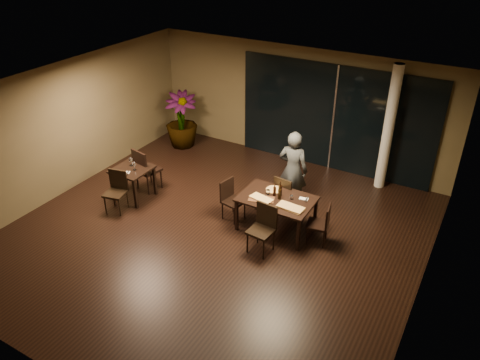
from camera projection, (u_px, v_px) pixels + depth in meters
name	position (u px, v px, depth m)	size (l,w,h in m)	color
ground	(215.00, 234.00, 9.67)	(8.00, 8.00, 0.00)	black
wall_back	(298.00, 105.00, 11.97)	(8.00, 0.10, 3.00)	brown
wall_front	(39.00, 304.00, 5.88)	(8.00, 0.10, 3.00)	brown
wall_left	(64.00, 128.00, 10.68)	(0.10, 8.00, 3.00)	brown
wall_right	(435.00, 233.00, 7.17)	(0.10, 8.00, 3.00)	brown
ceiling	(210.00, 94.00, 8.17)	(8.00, 8.00, 0.04)	white
window_panel	(334.00, 119.00, 11.55)	(5.00, 0.06, 2.70)	black
column	(388.00, 129.00, 10.63)	(0.24, 0.24, 3.00)	white
main_table	(277.00, 201.00, 9.51)	(1.50, 1.00, 0.75)	black
side_table	(132.00, 173.00, 10.63)	(0.80, 0.80, 0.75)	black
chair_main_far	(285.00, 194.00, 10.04)	(0.49, 0.49, 0.94)	black
chair_main_near	(263.00, 226.00, 8.99)	(0.49, 0.49, 0.97)	black
chair_main_left	(231.00, 197.00, 9.97)	(0.49, 0.49, 0.89)	black
chair_main_right	(322.00, 222.00, 9.18)	(0.48, 0.48, 0.88)	black
chair_side_far	(145.00, 168.00, 10.92)	(0.58, 0.58, 1.06)	black
chair_side_near	(117.00, 189.00, 10.24)	(0.51, 0.51, 0.93)	black
diner	(293.00, 170.00, 10.20)	(0.61, 0.41, 1.80)	#2F3235
potted_plant	(181.00, 120.00, 12.97)	(0.85, 0.85, 1.56)	#224818
pizza_board_left	(261.00, 199.00, 9.42)	(0.51, 0.26, 0.01)	#4A2918
pizza_board_right	(291.00, 208.00, 9.14)	(0.54, 0.27, 0.01)	#493017
oblong_pizza_left	(261.00, 198.00, 9.41)	(0.45, 0.21, 0.02)	maroon
oblong_pizza_right	(291.00, 207.00, 9.13)	(0.51, 0.23, 0.02)	maroon
round_pizza	(274.00, 190.00, 9.74)	(0.32, 0.32, 0.01)	#A62112
bottle_a	(275.00, 190.00, 9.49)	(0.06, 0.06, 0.27)	black
bottle_b	(280.00, 192.00, 9.37)	(0.07, 0.07, 0.30)	black
bottle_c	(280.00, 189.00, 9.46)	(0.07, 0.07, 0.34)	black
tumbler_left	(268.00, 192.00, 9.58)	(0.08, 0.08, 0.10)	white
tumbler_right	(291.00, 197.00, 9.42)	(0.07, 0.07, 0.08)	white
napkin_near	(299.00, 208.00, 9.12)	(0.18, 0.10, 0.01)	white
napkin_far	(304.00, 199.00, 9.43)	(0.18, 0.10, 0.01)	white
wine_glass_a	(131.00, 162.00, 10.63)	(0.09, 0.09, 0.20)	white
wine_glass_b	(134.00, 166.00, 10.46)	(0.08, 0.08, 0.19)	white
side_napkin	(126.00, 172.00, 10.39)	(0.18, 0.11, 0.01)	silver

